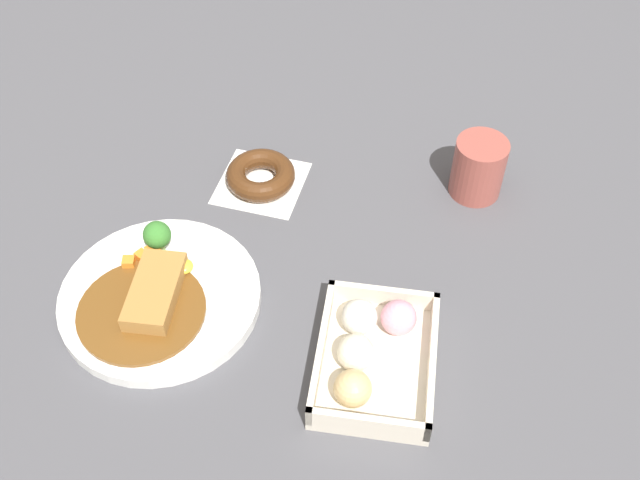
{
  "coord_description": "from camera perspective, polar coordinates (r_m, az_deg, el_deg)",
  "views": [
    {
      "loc": [
        0.66,
        0.14,
        0.82
      ],
      "look_at": [
        -0.02,
        0.04,
        0.03
      ],
      "focal_mm": 42.61,
      "sensor_mm": 36.0,
      "label": 1
    }
  ],
  "objects": [
    {
      "name": "ground_plane",
      "position": [
        1.06,
        -2.16,
        -1.74
      ],
      "size": [
        1.6,
        1.6,
        0.0
      ],
      "primitive_type": "plane",
      "color": "#4C4C51"
    },
    {
      "name": "curry_plate",
      "position": [
        1.03,
        -12.06,
        -4.07
      ],
      "size": [
        0.27,
        0.27,
        0.07
      ],
      "color": "white",
      "rests_on": "ground_plane"
    },
    {
      "name": "donut_box",
      "position": [
        0.95,
        3.91,
        -8.51
      ],
      "size": [
        0.19,
        0.14,
        0.06
      ],
      "color": "beige",
      "rests_on": "ground_plane"
    },
    {
      "name": "chocolate_ring_donut",
      "position": [
        1.16,
        -4.47,
        4.83
      ],
      "size": [
        0.14,
        0.14,
        0.03
      ],
      "color": "white",
      "rests_on": "ground_plane"
    },
    {
      "name": "coffee_mug",
      "position": [
        1.15,
        11.81,
        5.33
      ],
      "size": [
        0.08,
        0.08,
        0.09
      ],
      "primitive_type": "cylinder",
      "color": "#9E4C42",
      "rests_on": "ground_plane"
    }
  ]
}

